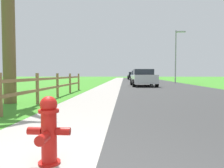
# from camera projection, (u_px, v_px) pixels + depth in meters

# --- Properties ---
(ground_plane) EXTENTS (120.00, 120.00, 0.00)m
(ground_plane) POSITION_uv_depth(u_px,v_px,m) (122.00, 82.00, 26.29)
(ground_plane) COLOR #3F8E29
(road_asphalt) EXTENTS (7.00, 66.00, 0.01)m
(road_asphalt) POSITION_uv_depth(u_px,v_px,m) (148.00, 82.00, 28.07)
(road_asphalt) COLOR #373737
(road_asphalt) RESTS_ON ground
(curb_concrete) EXTENTS (6.00, 66.00, 0.01)m
(curb_concrete) POSITION_uv_depth(u_px,v_px,m) (100.00, 82.00, 28.46)
(curb_concrete) COLOR #A49D95
(curb_concrete) RESTS_ON ground
(grass_verge) EXTENTS (5.00, 66.00, 0.00)m
(grass_verge) POSITION_uv_depth(u_px,v_px,m) (89.00, 82.00, 28.55)
(grass_verge) COLOR #3F8E29
(grass_verge) RESTS_ON ground
(fire_hydrant) EXTENTS (0.50, 0.41, 0.80)m
(fire_hydrant) POSITION_uv_depth(u_px,v_px,m) (49.00, 130.00, 2.42)
(fire_hydrant) COLOR red
(fire_hydrant) RESTS_ON ground
(rail_fence) EXTENTS (0.11, 13.25, 1.08)m
(rail_fence) POSITION_uv_depth(u_px,v_px,m) (37.00, 86.00, 7.28)
(rail_fence) COLOR olive
(rail_fence) RESTS_ON ground
(parked_suv_silver) EXTENTS (2.21, 4.59, 1.48)m
(parked_suv_silver) POSITION_uv_depth(u_px,v_px,m) (143.00, 78.00, 18.48)
(parked_suv_silver) COLOR #B7BABF
(parked_suv_silver) RESTS_ON ground
(parked_car_beige) EXTENTS (2.31, 4.67, 1.60)m
(parked_car_beige) POSITION_uv_depth(u_px,v_px,m) (143.00, 76.00, 26.66)
(parked_car_beige) COLOR #C6B793
(parked_car_beige) RESTS_ON ground
(parked_car_blue) EXTENTS (2.08, 4.59, 1.60)m
(parked_car_blue) POSITION_uv_depth(u_px,v_px,m) (137.00, 76.00, 33.65)
(parked_car_blue) COLOR navy
(parked_car_blue) RESTS_ON ground
(parked_car_black) EXTENTS (2.13, 4.34, 1.46)m
(parked_car_black) POSITION_uv_depth(u_px,v_px,m) (133.00, 76.00, 41.17)
(parked_car_black) COLOR black
(parked_car_black) RESTS_ON ground
(street_lamp) EXTENTS (1.17, 0.20, 6.14)m
(street_lamp) POSITION_uv_depth(u_px,v_px,m) (177.00, 52.00, 24.55)
(street_lamp) COLOR gray
(street_lamp) RESTS_ON ground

